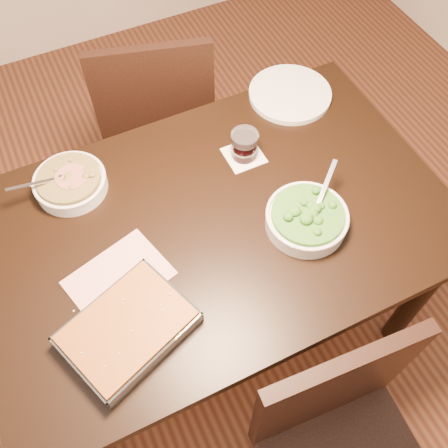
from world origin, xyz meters
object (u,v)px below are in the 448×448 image
table (215,237)px  stew_bowl (70,182)px  broccoli_bowl (307,218)px  chair_far (157,114)px  dinner_plate (290,94)px  baking_dish (128,329)px  wine_tumbler (244,145)px  chair_near (341,445)px

table → stew_bowl: stew_bowl is taller
broccoli_bowl → chair_far: (-0.16, 0.84, -0.26)m
dinner_plate → chair_far: size_ratio=0.31×
chair_far → dinner_plate: bearing=153.8°
dinner_plate → baking_dish: bearing=-144.3°
dinner_plate → wine_tumbler: bearing=-147.1°
baking_dish → chair_far: bearing=45.4°
table → wine_tumbler: bearing=44.0°
wine_tumbler → table: bearing=-136.0°
wine_tumbler → dinner_plate: bearing=32.9°
stew_bowl → wine_tumbler: wine_tumbler is taller
table → dinner_plate: (0.46, 0.36, 0.11)m
stew_bowl → chair_near: bearing=-67.2°
wine_tumbler → chair_near: bearing=-98.5°
stew_bowl → broccoli_bowl: bearing=-36.3°
stew_bowl → chair_near: size_ratio=0.27×
dinner_plate → chair_near: size_ratio=0.31×
table → chair_far: 0.73m
stew_bowl → baking_dish: stew_bowl is taller
baking_dish → wine_tumbler: wine_tumbler is taller
stew_bowl → broccoli_bowl: (0.58, -0.43, 0.00)m
table → dinner_plate: size_ratio=4.85×
chair_far → baking_dish: bearing=81.5°
dinner_plate → stew_bowl: bearing=-175.6°
table → dinner_plate: dinner_plate is taller
broccoli_bowl → wine_tumbler: 0.32m
table → broccoli_bowl: 0.30m
wine_tumbler → dinner_plate: size_ratio=0.33×
dinner_plate → chair_far: bearing=138.3°
broccoli_bowl → wine_tumbler: size_ratio=2.52×
stew_bowl → chair_far: chair_far is taller
stew_bowl → wine_tumbler: bearing=-11.9°
wine_tumbler → chair_near: chair_near is taller
stew_bowl → chair_near: 1.08m
broccoli_bowl → chair_near: chair_near is taller
baking_dish → wine_tumbler: 0.67m
stew_bowl → broccoli_bowl: size_ratio=1.02×
broccoli_bowl → chair_near: (-0.17, -0.54, -0.27)m
broccoli_bowl → chair_far: chair_far is taller
broccoli_bowl → chair_near: bearing=-107.5°
chair_far → broccoli_bowl: bearing=116.7°
stew_bowl → chair_near: chair_near is taller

